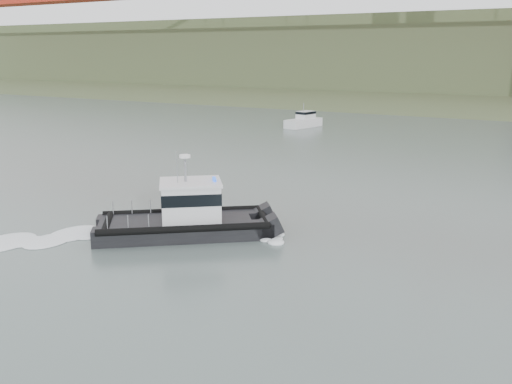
% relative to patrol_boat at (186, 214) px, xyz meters
% --- Properties ---
extents(ground, '(400.00, 400.00, 0.00)m').
position_rel_patrol_boat_xyz_m(ground, '(4.03, -4.08, -1.17)').
color(ground, '#51605B').
rests_on(ground, ground).
extents(patrol_boat, '(9.72, 8.71, 4.67)m').
position_rel_patrol_boat_xyz_m(patrol_boat, '(0.00, 0.00, 0.00)').
color(patrol_boat, black).
rests_on(patrol_boat, ground).
extents(motorboat, '(3.26, 6.35, 3.33)m').
position_rel_patrol_boat_xyz_m(motorboat, '(-14.49, 46.28, -0.34)').
color(motorboat, silver).
rests_on(motorboat, ground).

